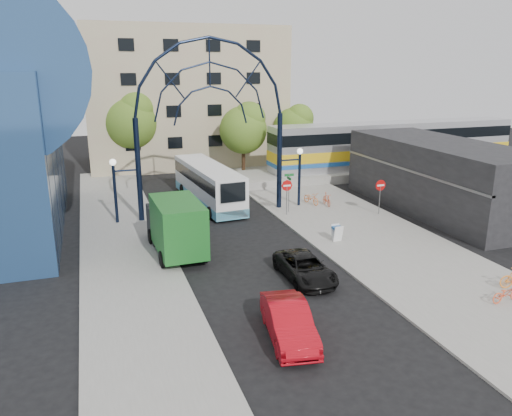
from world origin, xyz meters
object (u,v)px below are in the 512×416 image
object	(u,v)px
street_name_sign	(289,185)
sandwich_board	(337,231)
tree_north_c	(295,126)
stop_sign	(287,189)
city_bus	(208,184)
green_truck	(175,225)
tree_north_a	(245,127)
red_sedan	(289,322)
do_not_enter_sign	(380,189)
train_car	(394,144)
tree_north_b	(132,119)
bike_near_a	(311,198)
bike_near_b	(327,199)
gateway_arch	(210,92)
black_suv	(305,268)
bike_far_a	(506,293)

from	to	relation	value
street_name_sign	sandwich_board	bearing A→B (deg)	-86.54
street_name_sign	tree_north_c	world-z (taller)	tree_north_c
stop_sign	city_bus	xyz separation A→B (m)	(-4.41, 5.10, -0.44)
stop_sign	green_truck	world-z (taller)	green_truck
tree_north_a	red_sedan	bearing A→B (deg)	-104.24
do_not_enter_sign	stop_sign	bearing A→B (deg)	162.12
train_car	tree_north_b	bearing A→B (deg)	161.64
train_car	bike_near_a	distance (m)	14.92
stop_sign	red_sedan	bearing A→B (deg)	-111.79
bike_near_a	tree_north_a	bearing A→B (deg)	84.07
sandwich_board	red_sedan	size ratio (longest dim) A/B	0.22
tree_north_c	bike_near_a	bearing A→B (deg)	-107.92
city_bus	red_sedan	world-z (taller)	city_bus
tree_north_c	city_bus	world-z (taller)	tree_north_c
tree_north_a	bike_near_b	distance (m)	13.47
do_not_enter_sign	street_name_sign	size ratio (longest dim) A/B	0.89
green_truck	bike_near_a	bearing A→B (deg)	28.01
gateway_arch	sandwich_board	size ratio (longest dim) A/B	13.80
sandwich_board	tree_north_c	world-z (taller)	tree_north_c
tree_north_a	green_truck	bearing A→B (deg)	-118.26
do_not_enter_sign	bike_near_b	distance (m)	4.34
street_name_sign	black_suv	bearing A→B (deg)	-108.23
tree_north_c	black_suv	bearing A→B (deg)	-111.85
tree_north_b	red_sedan	xyz separation A→B (m)	(2.62, -33.08, -4.54)
stop_sign	tree_north_b	bearing A→B (deg)	115.83
stop_sign	train_car	distance (m)	18.22
gateway_arch	tree_north_c	size ratio (longest dim) A/B	2.10
street_name_sign	tree_north_a	size ratio (longest dim) A/B	0.40
sandwich_board	tree_north_a	bearing A→B (deg)	88.50
black_suv	bike_near_b	distance (m)	13.49
green_truck	bike_near_a	world-z (taller)	green_truck
sandwich_board	stop_sign	bearing A→B (deg)	97.57
tree_north_a	city_bus	world-z (taller)	tree_north_a
tree_north_c	green_truck	distance (m)	26.04
do_not_enter_sign	sandwich_board	xyz separation A→B (m)	(-5.40, -4.02, -1.23)
stop_sign	black_suv	xyz separation A→B (m)	(-3.17, -10.25, -1.38)
bike_near_a	sandwich_board	bearing A→B (deg)	-117.20
city_bus	black_suv	xyz separation A→B (m)	(1.23, -15.35, -0.94)
do_not_enter_sign	green_truck	world-z (taller)	green_truck
green_truck	city_bus	bearing A→B (deg)	64.77
stop_sign	bike_near_a	bearing A→B (deg)	35.38
sandwich_board	city_bus	bearing A→B (deg)	115.09
city_bus	red_sedan	bearing A→B (deg)	-99.20
gateway_arch	tree_north_b	size ratio (longest dim) A/B	1.70
sandwich_board	tree_north_a	size ratio (longest dim) A/B	0.14
sandwich_board	tree_north_c	distance (m)	23.17
train_car	bike_far_a	world-z (taller)	train_car
stop_sign	bike_near_b	distance (m)	4.24
do_not_enter_sign	bike_far_a	size ratio (longest dim) A/B	1.56
red_sedan	bike_near_b	world-z (taller)	red_sedan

